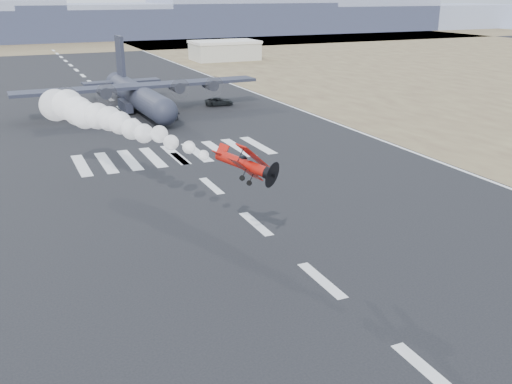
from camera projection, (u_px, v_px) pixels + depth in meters
ground at (430, 373)px, 32.21m from camera, size 500.00×500.00×0.00m
scrub_far at (47, 45)px, 229.99m from camera, size 500.00×80.00×0.00m
runway_markings at (156, 138)px, 83.80m from camera, size 60.00×260.00×0.01m
ridge_seg_d at (39, 24)px, 253.63m from camera, size 150.00×50.00×13.00m
ridge_seg_e at (179, 19)px, 278.46m from camera, size 150.00×50.00×15.00m
ridge_seg_f at (297, 15)px, 303.29m from camera, size 150.00×50.00×17.00m
ridge_seg_g at (396, 17)px, 329.11m from camera, size 150.00×50.00×13.00m
hangar_right at (225, 50)px, 178.00m from camera, size 20.50×12.50×5.90m
aerobatic_biplane at (246, 164)px, 42.44m from camera, size 4.84×5.32×4.27m
smoke_trail at (84, 112)px, 59.51m from camera, size 11.56×29.12×3.58m
transport_aircraft at (138, 93)px, 101.49m from camera, size 42.83×35.30×12.39m
support_vehicle at (219, 101)px, 107.47m from camera, size 5.70×3.43×1.48m
crew_a at (101, 121)px, 90.90m from camera, size 0.58×0.67×1.70m
crew_b at (115, 116)px, 94.40m from camera, size 0.85×0.53×1.75m
crew_c at (104, 113)px, 96.49m from camera, size 1.22×0.77×1.74m
crew_d at (80, 122)px, 90.64m from camera, size 1.01×0.68×1.58m
crew_e at (86, 124)px, 89.23m from camera, size 0.64×0.85×1.56m
crew_f at (176, 115)px, 94.93m from camera, size 1.83×1.25×1.89m
crew_g at (104, 113)px, 97.00m from camera, size 0.70×0.77×1.73m
crew_h at (163, 111)px, 98.02m from camera, size 1.00×0.82×1.78m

